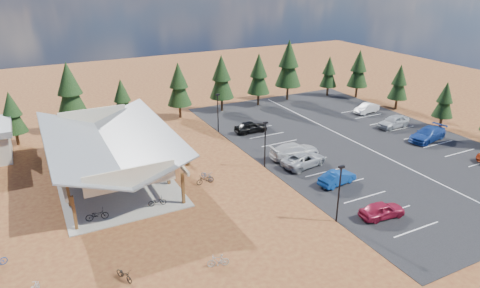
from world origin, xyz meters
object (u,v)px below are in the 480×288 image
lamp_post_0 (339,190)px  bike_4 (157,201)px  bike_16 (205,180)px  car_4 (251,127)px  bike_pavilion (108,142)px  bike_7 (129,144)px  trash_bin_0 (171,175)px  car_7 (428,134)px  bike_8 (124,274)px  bike_15 (177,159)px  car_0 (382,210)px  bike_5 (126,179)px  bike_3 (85,160)px  lamp_post_2 (218,110)px  car_8 (393,121)px  trash_bin_1 (188,161)px  bike_13 (218,261)px  car_9 (367,108)px  lamp_post_1 (265,141)px  car_3 (295,151)px  bike_6 (125,164)px  bike_1 (105,189)px  bike_0 (97,215)px  bike_14 (207,175)px  car_1 (337,178)px

lamp_post_0 → bike_4: size_ratio=3.21×
bike_16 → car_4: car_4 is taller
bike_pavilion → bike_7: bearing=63.9°
trash_bin_0 → car_7: 31.88m
bike_8 → bike_15: size_ratio=0.98×
bike_15 → bike_16: size_ratio=0.92×
bike_4 → car_0: bearing=-113.0°
bike_pavilion → bike_5: 4.07m
car_0 → lamp_post_0: bearing=77.5°
bike_pavilion → bike_3: 5.85m
lamp_post_0 → bike_16: bearing=122.4°
lamp_post_2 → car_8: bearing=-22.7°
lamp_post_2 → bike_5: bearing=-146.6°
trash_bin_1 → car_4: car_4 is taller
bike_8 → trash_bin_1: bearing=32.4°
car_0 → car_8: size_ratio=0.84×
bike_13 → car_9: bearing=138.1°
lamp_post_1 → car_9: bearing=22.4°
lamp_post_2 → car_4: lamp_post_2 is taller
car_3 → car_7: (17.61, -3.05, -0.02)m
bike_6 → car_4: 17.51m
bike_pavilion → trash_bin_1: bike_pavilion is taller
bike_1 → bike_7: (4.67, 10.20, -0.06)m
lamp_post_2 → bike_0: 23.31m
bike_16 → car_7: 29.03m
trash_bin_0 → car_3: size_ratio=0.16×
bike_0 → bike_14: bike_0 is taller
trash_bin_0 → bike_13: bike_13 is taller
bike_15 → lamp_post_0: bearing=158.7°
trash_bin_0 → bike_5: (-4.38, 0.75, 0.14)m
bike_15 → lamp_post_1: bearing=-169.8°
bike_1 → bike_14: size_ratio=1.04×
car_1 → car_3: 7.26m
bike_8 → bike_5: bearing=52.5°
trash_bin_1 → bike_8: 18.74m
bike_7 → car_1: (16.01, -18.46, 0.15)m
lamp_post_1 → car_7: 22.05m
lamp_post_1 → bike_13: (-11.28, -12.87, -2.49)m
bike_3 → car_4: car_4 is taller
bike_8 → bike_14: bike_14 is taller
bike_0 → bike_14: size_ratio=1.11×
bike_0 → bike_7: bike_0 is taller
bike_7 → car_7: size_ratio=0.28×
trash_bin_1 → bike_13: 17.69m
bike_pavilion → trash_bin_0: (5.24, -3.06, -3.37)m
trash_bin_0 → bike_6: size_ratio=0.55×
bike_8 → car_1: size_ratio=0.40×
bike_pavilion → bike_13: bearing=-78.2°
bike_pavilion → car_4: bike_pavilion is taller
bike_15 → car_1: size_ratio=0.40×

